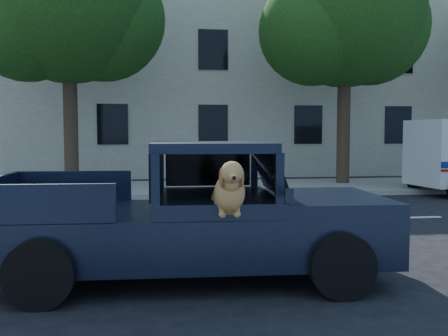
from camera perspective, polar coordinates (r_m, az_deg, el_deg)
The scene contains 7 objects.
ground at distance 7.09m, azimuth 4.18°, elevation -11.11°, with size 120.00×120.00×0.00m, color black.
far_sidewalk at distance 16.05m, azimuth -2.91°, elevation -2.34°, with size 60.00×4.00×0.15m, color gray.
lane_stripes at distance 10.82m, azimuth 10.69°, elevation -5.86°, with size 21.60×0.14×0.01m, color silver, non-canonical shape.
street_tree_left at distance 16.94m, azimuth -17.25°, elevation 17.02°, with size 6.00×5.20×8.60m.
street_tree_mid at distance 17.98m, azimuth 13.76°, elevation 16.31°, with size 6.00×5.20×8.60m.
building_main at distance 23.76m, azimuth 2.71°, elevation 10.41°, with size 26.00×6.00×9.00m, color beige.
pickup_truck at distance 6.36m, azimuth -4.36°, elevation -7.43°, with size 4.93×2.59×1.73m.
Camera 1 is at (-1.48, -6.68, 1.85)m, focal length 40.00 mm.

